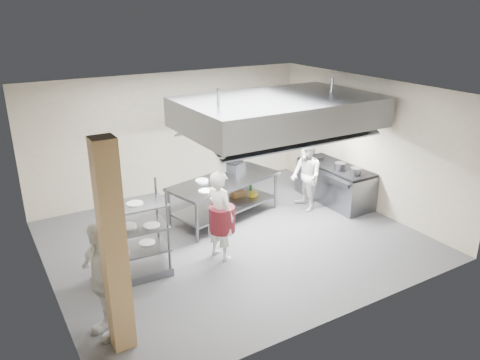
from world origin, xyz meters
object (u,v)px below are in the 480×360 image
chef_head (220,215)px  cooking_range (334,184)px  griddle (235,167)px  stockpot (340,166)px  island (225,199)px  pass_rack (135,233)px  chef_line (306,176)px  chef_plating (103,279)px

chef_head → cooking_range: bearing=-92.3°
griddle → stockpot: bearing=-56.9°
island → chef_head: chef_head is taller
pass_rack → chef_head: chef_head is taller
griddle → stockpot: (2.12, -1.15, -0.02)m
chef_head → chef_line: size_ratio=1.06×
island → chef_plating: size_ratio=1.43×
stockpot → chef_line: bearing=160.7°
chef_head → chef_line: chef_head is taller
island → chef_head: bearing=-136.5°
chef_head → griddle: bearing=-54.4°
chef_line → stockpot: bearing=82.6°
chef_plating → island: bearing=111.7°
chef_plating → stockpot: chef_plating is taller
chef_plating → griddle: size_ratio=4.35×
island → griddle: (0.47, 0.36, 0.55)m
chef_head → island: bearing=-49.2°
pass_rack → chef_head: size_ratio=0.97×
island → chef_head: size_ratio=1.47×
island → chef_head: (-0.92, -1.47, 0.41)m
pass_rack → chef_line: (4.30, 0.77, -0.02)m
chef_line → chef_plating: 5.56m
pass_rack → griddle: pass_rack is taller
griddle → island: bearing=-170.8°
pass_rack → stockpot: pass_rack is taller
pass_rack → griddle: size_ratio=4.09×
pass_rack → cooking_range: bearing=11.7°
chef_line → griddle: 1.63m
chef_line → stockpot: 0.83m
chef_head → chef_plating: bearing=96.7°
chef_line → cooking_range: bearing=102.9°
pass_rack → chef_line: pass_rack is taller
cooking_range → chef_plating: size_ratio=1.13×
griddle → chef_head: bearing=-155.7°
chef_plating → cooking_range: bearing=93.0°
chef_line → island: bearing=-93.9°
cooking_range → chef_plating: (-6.08, -2.04, 0.46)m
island → stockpot: (2.60, -0.78, 0.53)m
island → cooking_range: island is taller
chef_head → stockpot: size_ratio=6.90×
cooking_range → griddle: bearing=159.1°
chef_head → chef_line: 2.91m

